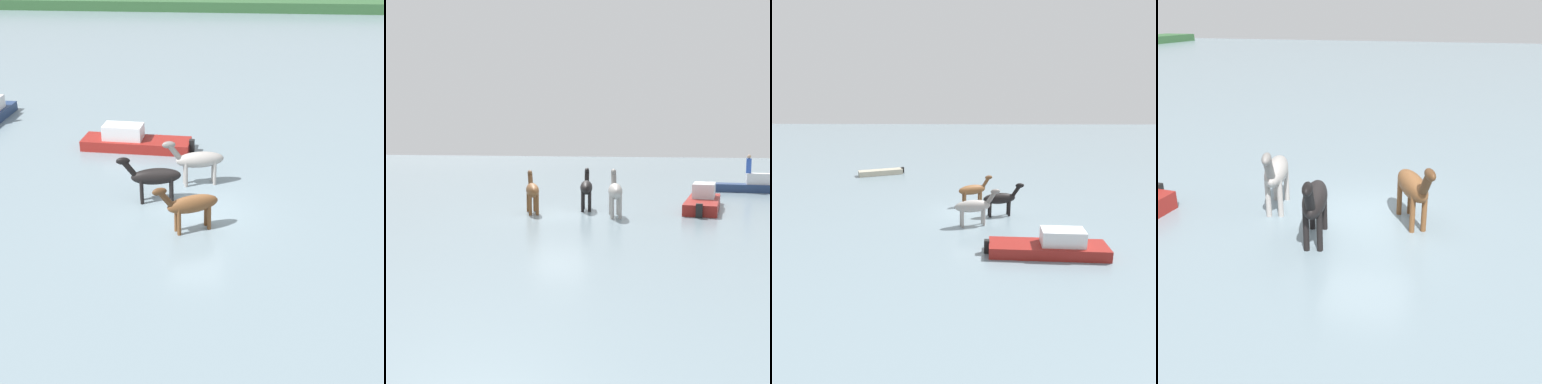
{
  "view_description": "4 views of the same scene",
  "coord_description": "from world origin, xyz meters",
  "views": [
    {
      "loc": [
        1.53,
        -17.84,
        9.91
      ],
      "look_at": [
        -0.01,
        0.01,
        0.89
      ],
      "focal_mm": 50.35,
      "sensor_mm": 36.0,
      "label": 1
    },
    {
      "loc": [
        19.82,
        6.32,
        3.25
      ],
      "look_at": [
        0.37,
        0.98,
        1.06
      ],
      "focal_mm": 43.72,
      "sensor_mm": 36.0,
      "label": 2
    },
    {
      "loc": [
        0.15,
        20.78,
        6.75
      ],
      "look_at": [
        0.64,
        -0.49,
        1.09
      ],
      "focal_mm": 32.81,
      "sensor_mm": 36.0,
      "label": 3
    },
    {
      "loc": [
        -11.2,
        -2.68,
        5.28
      ],
      "look_at": [
        -0.45,
        0.29,
        0.92
      ],
      "focal_mm": 43.53,
      "sensor_mm": 36.0,
      "label": 4
    }
  ],
  "objects": [
    {
      "name": "ground_plane",
      "position": [
        0.0,
        0.0,
        0.0
      ],
      "size": [
        155.45,
        155.45,
        0.0
      ],
      "primitive_type": "plane",
      "color": "gray"
    },
    {
      "name": "horse_chestnut_trailing",
      "position": [
        -1.57,
        0.86,
        1.07
      ],
      "size": [
        2.51,
        0.99,
        1.94
      ],
      "rotation": [
        0.0,
        0.0,
        3.37
      ],
      "color": "black",
      "rests_on": "ground_plane"
    },
    {
      "name": "horse_gray_outer",
      "position": [
        0.01,
        2.55,
        1.1
      ],
      "size": [
        2.59,
        1.09,
        2.01
      ],
      "rotation": [
        0.0,
        0.0,
        3.4
      ],
      "color": "#9E9993",
      "rests_on": "ground_plane"
    },
    {
      "name": "horse_mid_herd",
      "position": [
        0.05,
        -1.27,
        1.04
      ],
      "size": [
        2.34,
        1.42,
        1.89
      ],
      "rotation": [
        0.0,
        0.0,
        3.6
      ],
      "color": "brown",
      "rests_on": "ground_plane"
    }
  ]
}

